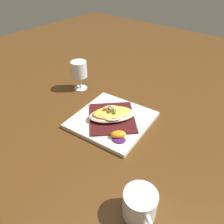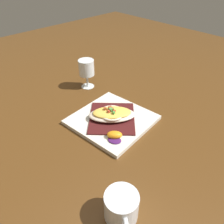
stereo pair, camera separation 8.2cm
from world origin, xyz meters
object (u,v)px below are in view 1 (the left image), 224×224
object	(u,v)px
gratin_dish	(112,114)
orange_garnish	(118,135)
coffee_mug	(140,205)
square_plate	(112,120)
stemmed_glass	(79,71)

from	to	relation	value
gratin_dish	orange_garnish	distance (m)	0.11
orange_garnish	coffee_mug	xyz separation A→B (m)	(0.20, -0.17, 0.01)
square_plate	orange_garnish	bearing A→B (deg)	-39.33
gratin_dish	orange_garnish	world-z (taller)	gratin_dish
gratin_dish	stemmed_glass	world-z (taller)	stemmed_glass
gratin_dish	square_plate	bearing A→B (deg)	57.10
square_plate	gratin_dish	xyz separation A→B (m)	(-0.00, -0.00, 0.03)
stemmed_glass	orange_garnish	bearing A→B (deg)	-25.40
orange_garnish	stemmed_glass	world-z (taller)	stemmed_glass
orange_garnish	stemmed_glass	distance (m)	0.41
gratin_dish	orange_garnish	xyz separation A→B (m)	(0.09, -0.07, -0.01)
coffee_mug	stemmed_glass	size ratio (longest dim) A/B	0.77
stemmed_glass	coffee_mug	bearing A→B (deg)	-31.57
square_plate	coffee_mug	xyz separation A→B (m)	(0.29, -0.24, 0.03)
square_plate	stemmed_glass	distance (m)	0.31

